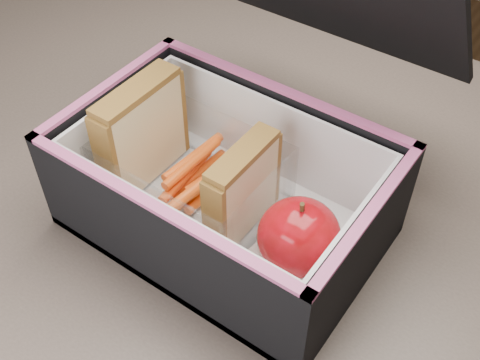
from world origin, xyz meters
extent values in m
cube|color=brown|center=(0.00, 0.00, 0.73)|extent=(1.20, 0.80, 0.03)
cube|color=#382D26|center=(-0.55, 0.35, 0.36)|extent=(0.05, 0.05, 0.72)
cube|color=beige|center=(-0.09, -0.03, 0.82)|extent=(0.01, 0.10, 0.10)
cube|color=#D6727B|center=(-0.08, -0.03, 0.82)|extent=(0.01, 0.09, 0.10)
cube|color=beige|center=(-0.07, -0.03, 0.82)|extent=(0.01, 0.10, 0.10)
cube|color=brown|center=(-0.08, -0.03, 0.87)|extent=(0.03, 0.10, 0.01)
cube|color=beige|center=(0.03, -0.03, 0.81)|extent=(0.01, 0.08, 0.09)
cube|color=#D6727B|center=(0.04, -0.03, 0.81)|extent=(0.01, 0.08, 0.08)
cube|color=beige|center=(0.05, -0.03, 0.81)|extent=(0.01, 0.08, 0.09)
cube|color=brown|center=(0.04, -0.03, 0.86)|extent=(0.02, 0.09, 0.01)
cylinder|color=#E5510C|center=(-0.01, -0.02, 0.77)|extent=(0.01, 0.08, 0.01)
cylinder|color=#E5510C|center=(-0.01, -0.04, 0.78)|extent=(0.03, 0.08, 0.01)
cylinder|color=#E5510C|center=(-0.03, -0.02, 0.80)|extent=(0.01, 0.08, 0.01)
cylinder|color=#E5510C|center=(-0.02, -0.06, 0.77)|extent=(0.01, 0.08, 0.01)
cylinder|color=#E5510C|center=(-0.01, 0.00, 0.78)|extent=(0.03, 0.08, 0.01)
cylinder|color=#E5510C|center=(-0.04, -0.01, 0.80)|extent=(0.02, 0.08, 0.01)
cylinder|color=#E5510C|center=(-0.01, 0.00, 0.77)|extent=(0.02, 0.08, 0.01)
cylinder|color=#E5510C|center=(-0.03, -0.03, 0.78)|extent=(0.02, 0.08, 0.01)
cylinder|color=#E5510C|center=(-0.01, -0.04, 0.80)|extent=(0.02, 0.08, 0.01)
cylinder|color=#E5510C|center=(-0.03, -0.01, 0.77)|extent=(0.02, 0.08, 0.01)
cube|color=white|center=(0.11, -0.04, 0.77)|extent=(0.09, 0.09, 0.01)
ellipsoid|color=maroon|center=(0.11, -0.04, 0.81)|extent=(0.09, 0.09, 0.07)
cylinder|color=#443118|center=(0.11, -0.04, 0.84)|extent=(0.01, 0.01, 0.01)
camera|label=1|loc=(0.26, -0.35, 1.22)|focal=45.00mm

